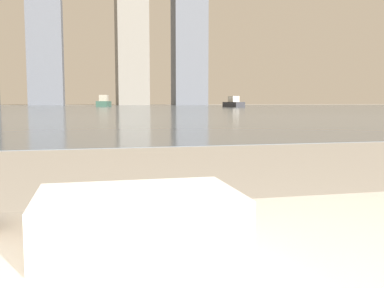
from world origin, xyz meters
TOP-DOWN VIEW (x-y plane):
  - towel_stack at (-0.31, 0.71)m, footprint 0.30×0.20m
  - harbor_water at (0.00, 62.00)m, footprint 180.00×110.00m
  - harbor_boat_0 at (1.93, 76.07)m, footprint 2.82×5.58m
  - harbor_boat_2 at (20.97, 62.47)m, footprint 2.23×4.66m
  - skyline_tower_2 at (-11.32, 118.00)m, footprint 8.58×8.17m
  - skyline_tower_4 at (26.83, 118.00)m, footprint 9.10×7.38m

SIDE VIEW (x-z plane):
  - harbor_water at x=0.00m, z-range 0.00..0.01m
  - towel_stack at x=-0.31m, z-range 0.53..0.61m
  - harbor_boat_2 at x=20.97m, z-range -0.24..1.44m
  - harbor_boat_0 at x=1.93m, z-range -0.29..1.71m
  - skyline_tower_2 at x=-11.32m, z-range 0.00..27.70m
  - skyline_tower_4 at x=26.83m, z-range 0.00..55.04m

